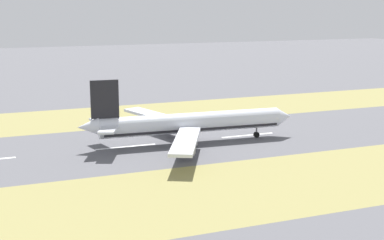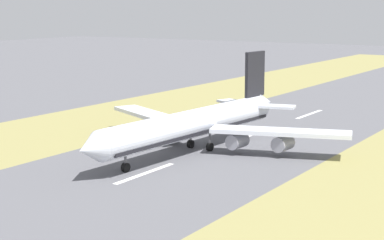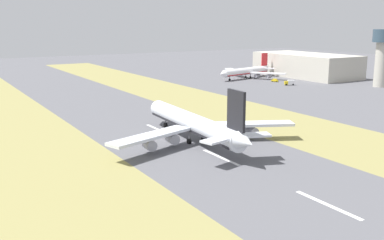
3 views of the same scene
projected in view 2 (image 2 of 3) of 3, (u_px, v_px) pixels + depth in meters
ground_plane at (208, 151)px, 139.61m from camera, size 800.00×800.00×0.00m
grass_median_east at (57, 130)px, 163.50m from camera, size 40.00×600.00×0.01m
centreline_dash_near at (309, 114)px, 186.97m from camera, size 1.20×18.00×0.01m
centreline_dash_mid at (245, 137)px, 153.80m from camera, size 1.20×18.00×0.01m
centreline_dash_far at (145, 173)px, 120.63m from camera, size 1.20×18.00×0.01m
airplane_main_jet at (197, 123)px, 138.91m from camera, size 64.01×67.21×20.20m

